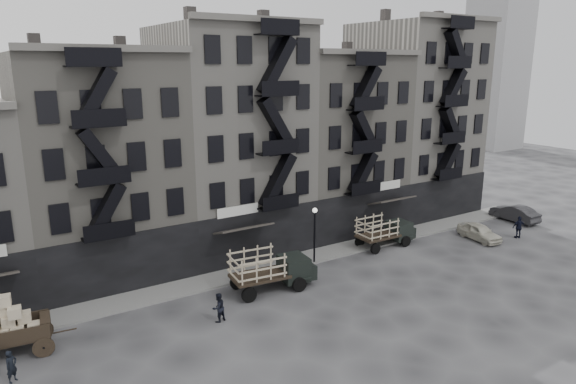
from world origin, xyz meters
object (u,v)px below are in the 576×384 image
wagon (9,322)px  stake_truck_east (385,229)px  pedestrian_west (11,366)px  pedestrian_mid (218,308)px  stake_truck_west (271,267)px  car_far (515,213)px  car_east (479,232)px  policeman (519,227)px

wagon → stake_truck_east: wagon is taller
pedestrian_west → pedestrian_mid: pedestrian_mid is taller
pedestrian_mid → stake_truck_west: bearing=-172.3°
wagon → pedestrian_west: bearing=-88.1°
stake_truck_east → car_far: (14.96, -1.46, -0.70)m
car_east → car_far: (7.21, 1.64, 0.07)m
wagon → car_east: 34.67m
stake_truck_east → car_east: (7.75, -3.10, -0.77)m
stake_truck_west → car_east: bearing=3.7°
wagon → stake_truck_east: bearing=10.3°
stake_truck_west → car_far: bearing=8.0°
pedestrian_west → pedestrian_mid: bearing=-36.7°
stake_truck_east → car_far: size_ratio=1.12×
pedestrian_west → policeman: size_ratio=0.83×
pedestrian_mid → car_east: bearing=166.7°
stake_truck_west → pedestrian_west: bearing=-165.5°
policeman → pedestrian_mid: bearing=23.0°
stake_truck_west → policeman: (22.82, -2.48, -0.65)m
car_east → car_far: size_ratio=0.87×
wagon → stake_truck_east: (26.88, 1.66, -0.34)m
car_east → pedestrian_mid: bearing=-170.3°
wagon → pedestrian_west: size_ratio=2.49×
pedestrian_west → pedestrian_mid: 10.50m
stake_truck_west → pedestrian_mid: bearing=-150.0°
stake_truck_west → policeman: 22.96m
pedestrian_west → stake_truck_east: bearing=-28.2°
car_far → policeman: (-4.05, -3.13, 0.19)m
stake_truck_west → pedestrian_west: (-15.18, -2.10, -0.81)m
pedestrian_west → policeman: policeman is taller
wagon → pedestrian_west: 2.74m
policeman → car_east: bearing=-1.4°
stake_truck_east → car_east: stake_truck_east is taller
wagon → car_far: 41.85m
stake_truck_west → pedestrian_mid: (-4.68, -2.02, -0.74)m
stake_truck_west → pedestrian_mid: 5.15m
pedestrian_mid → policeman: (27.50, -0.46, 0.09)m
stake_truck_east → car_east: size_ratio=1.28×
car_far → stake_truck_west: bearing=4.3°
car_east → policeman: bearing=-18.1°
stake_truck_east → policeman: 11.84m
wagon → stake_truck_west: 14.97m
wagon → policeman: bearing=2.3°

